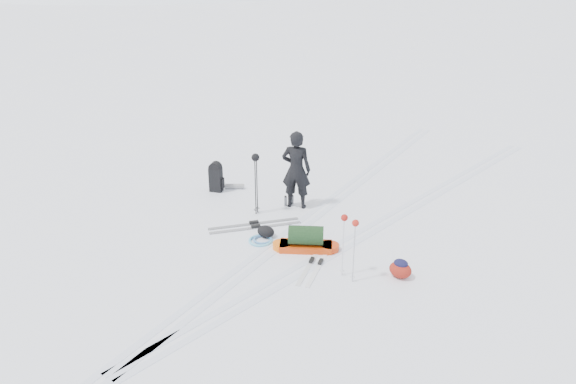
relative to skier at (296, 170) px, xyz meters
The scene contains 13 objects.
ground 1.83m from the skier, 63.59° to the right, with size 200.00×200.00×0.00m, color white.
ski_tracks 1.69m from the skier, 22.17° to the right, with size 3.38×17.97×0.01m.
skier is the anchor object (origin of this frame).
pulk_sled 2.20m from the skier, 49.99° to the right, with size 1.36×1.03×0.52m.
expedition_rucksack 2.23m from the skier, behind, with size 0.69×0.73×0.78m.
ski_poles_black 1.02m from the skier, 122.66° to the right, with size 0.18×0.21×1.46m.
ski_poles_silver 3.29m from the skier, 38.67° to the right, with size 0.39×0.20×1.26m.
touring_skis_grey 1.66m from the skier, 96.61° to the right, with size 1.52×1.76×0.07m.
touring_skis_white 2.78m from the skier, 46.87° to the right, with size 0.78×1.82×0.07m.
rope_coil 2.09m from the skier, 78.12° to the right, with size 0.55×0.55×0.06m.
small_daypack 3.72m from the skier, 23.41° to the right, with size 0.47×0.37×0.37m.
thermos_pair 0.83m from the skier, behind, with size 0.16×0.26×0.26m.
stuff_sack 1.84m from the skier, 78.17° to the right, with size 0.43×0.35×0.24m.
Camera 1 is at (6.11, -8.54, 5.62)m, focal length 35.00 mm.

